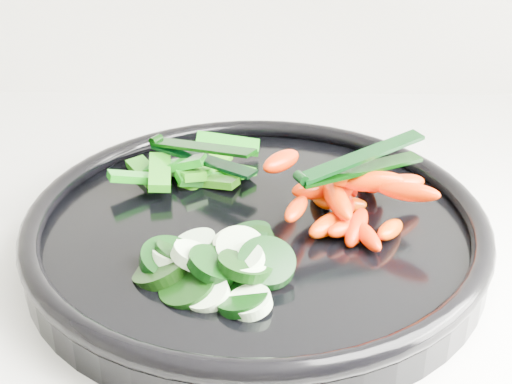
{
  "coord_description": "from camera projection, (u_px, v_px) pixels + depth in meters",
  "views": [
    {
      "loc": [
        0.1,
        1.15,
        1.26
      ],
      "look_at": [
        0.09,
        1.64,
        0.99
      ],
      "focal_mm": 50.0,
      "sensor_mm": 36.0,
      "label": 1
    }
  ],
  "objects": [
    {
      "name": "carrot_pile",
      "position": [
        349.0,
        195.0,
        0.58
      ],
      "size": [
        0.15,
        0.14,
        0.05
      ],
      "color": "#FE2600",
      "rests_on": "veggie_tray"
    },
    {
      "name": "pepper_pile",
      "position": [
        190.0,
        169.0,
        0.65
      ],
      "size": [
        0.13,
        0.1,
        0.04
      ],
      "color": "#1A6E0A",
      "rests_on": "veggie_tray"
    },
    {
      "name": "tong_carrot",
      "position": [
        358.0,
        164.0,
        0.57
      ],
      "size": [
        0.11,
        0.06,
        0.02
      ],
      "color": "black",
      "rests_on": "carrot_pile"
    },
    {
      "name": "veggie_tray",
      "position": [
        256.0,
        229.0,
        0.58
      ],
      "size": [
        0.41,
        0.41,
        0.04
      ],
      "color": "black",
      "rests_on": "counter"
    },
    {
      "name": "tong_pepper",
      "position": [
        199.0,
        152.0,
        0.64
      ],
      "size": [
        0.1,
        0.07,
        0.02
      ],
      "color": "black",
      "rests_on": "pepper_pile"
    },
    {
      "name": "cucumber_pile",
      "position": [
        207.0,
        263.0,
        0.52
      ],
      "size": [
        0.13,
        0.12,
        0.04
      ],
      "color": "black",
      "rests_on": "veggie_tray"
    }
  ]
}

